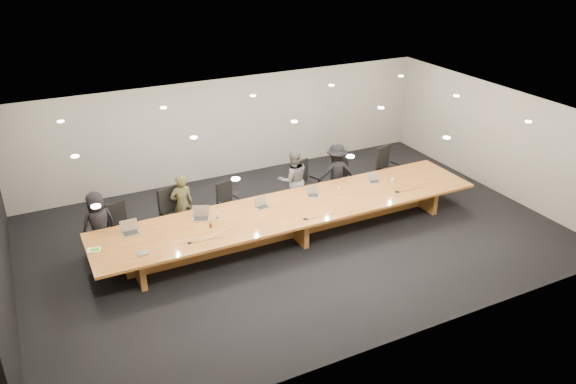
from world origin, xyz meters
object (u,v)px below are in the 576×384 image
object	(u,v)px
person_a	(99,224)
mic_left	(190,242)
chair_mid_right	(307,184)
paper_cup_near	(339,188)
laptop_c	(263,203)
paper_cup_far	(393,180)
laptop_e	(375,178)
amber_mug	(211,225)
chair_far_left	(122,227)
av_box	(143,253)
mic_center	(305,219)
chair_mid_left	(230,203)
laptop_b	(201,214)
mic_right	(397,191)
laptop_d	(313,192)
person_d	(336,173)
chair_right	(342,179)
water_bottle	(218,217)
person_c	(293,180)
conference_table	(294,216)
chair_left	(175,214)
laptop_a	(130,228)
chair_far_right	(389,168)

from	to	relation	value
person_a	mic_left	bearing A→B (deg)	119.29
chair_mid_right	paper_cup_near	bearing A→B (deg)	-89.87
laptop_c	paper_cup_near	distance (m)	2.02
paper_cup_far	laptop_e	bearing A→B (deg)	156.90
laptop_c	amber_mug	distance (m)	1.40
chair_far_left	av_box	bearing A→B (deg)	-102.84
mic_left	mic_center	distance (m)	2.55
chair_mid_left	av_box	xyz separation A→B (m)	(-2.45, -1.72, 0.24)
person_a	amber_mug	xyz separation A→B (m)	(2.09, -1.18, 0.05)
person_a	laptop_b	distance (m)	2.16
chair_mid_left	mic_right	bearing A→B (deg)	-40.81
chair_mid_right	mic_left	distance (m)	4.04
laptop_d	amber_mug	distance (m)	2.67
person_d	laptop_e	size ratio (longest dim) A/B	5.29
laptop_c	mic_center	bearing A→B (deg)	-68.19
chair_right	paper_cup_far	distance (m)	1.37
water_bottle	mic_center	xyz separation A→B (m)	(1.73, -0.75, -0.08)
laptop_b	av_box	xyz separation A→B (m)	(-1.46, -0.84, -0.13)
paper_cup_far	mic_left	xyz separation A→B (m)	(-5.40, -0.62, -0.03)
person_c	mic_center	world-z (taller)	person_c
person_d	mic_left	xyz separation A→B (m)	(-4.44, -1.72, 0.00)
conference_table	mic_right	bearing A→B (deg)	-8.72
laptop_b	laptop_e	size ratio (longest dim) A/B	1.26
chair_far_left	chair_mid_left	distance (m)	2.54
chair_left	amber_mug	size ratio (longest dim) A/B	12.58
person_c	amber_mug	world-z (taller)	person_c
chair_right	mic_right	distance (m)	1.73
person_d	paper_cup_near	size ratio (longest dim) A/B	19.46
chair_right	laptop_b	bearing A→B (deg)	-152.26
laptop_a	laptop_d	distance (m)	4.22
chair_right	laptop_a	world-z (taller)	chair_right
laptop_b	mic_left	size ratio (longest dim) A/B	3.45
chair_mid_right	laptop_a	xyz separation A→B (m)	(-4.60, -0.87, 0.30)
chair_mid_right	chair_far_left	bearing A→B (deg)	161.79
chair_left	laptop_d	size ratio (longest dim) A/B	4.08
chair_left	laptop_b	world-z (taller)	chair_left
chair_mid_left	water_bottle	world-z (taller)	chair_mid_left
chair_left	chair_mid_right	xyz separation A→B (m)	(3.46, 0.12, -0.01)
person_d	water_bottle	xyz separation A→B (m)	(-3.62, -1.11, 0.09)
chair_far_left	laptop_c	size ratio (longest dim) A/B	3.51
mic_right	chair_mid_right	bearing A→B (deg)	132.11
laptop_a	paper_cup_far	distance (m)	6.38
person_a	amber_mug	size ratio (longest dim) A/B	15.70
person_a	amber_mug	bearing A→B (deg)	137.00
chair_left	person_c	size ratio (longest dim) A/B	0.74
person_d	person_a	bearing A→B (deg)	12.40
amber_mug	chair_far_right	bearing A→B (deg)	12.58
chair_mid_right	person_a	xyz separation A→B (m)	(-5.13, -0.15, 0.15)
chair_far_left	person_d	xyz separation A→B (m)	(5.47, 0.06, 0.22)
chair_right	amber_mug	xyz separation A→B (m)	(-4.01, -1.28, 0.25)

